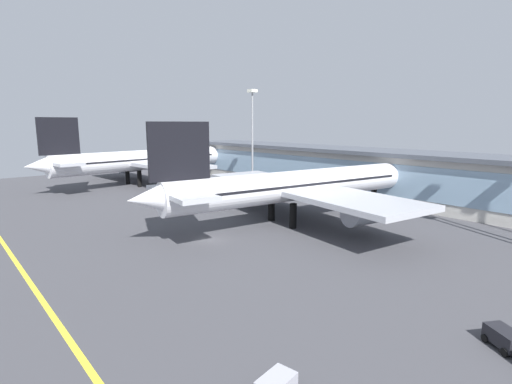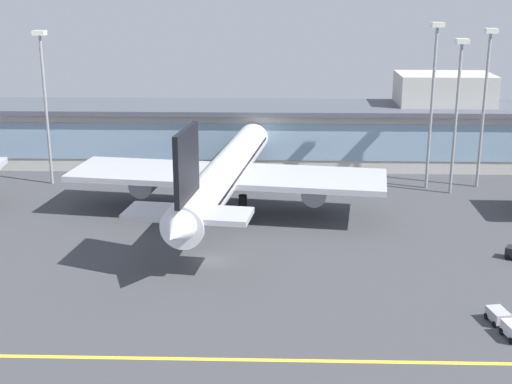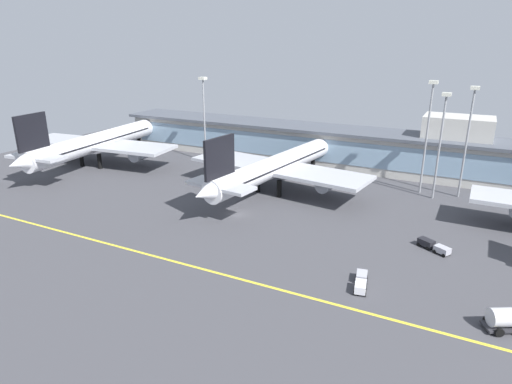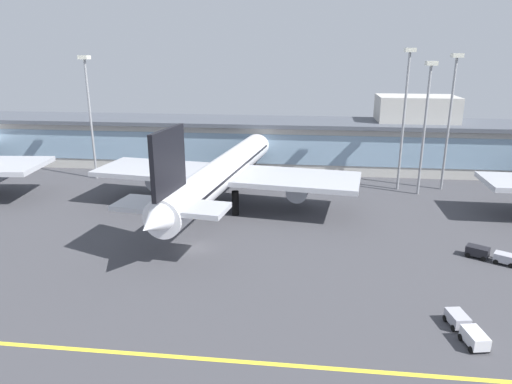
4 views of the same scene
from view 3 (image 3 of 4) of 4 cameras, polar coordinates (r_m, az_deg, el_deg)
name	(u,v)px [view 3 (image 3 of 4)]	position (r m, az deg, el deg)	size (l,w,h in m)	color
ground_plane	(238,214)	(87.69, -2.31, -2.91)	(180.00, 180.00, 0.00)	#424247
taxiway_centreline_stripe	(171,261)	(71.11, -11.07, -8.79)	(144.00, 0.50, 0.01)	yellow
terminal_building	(322,144)	(124.33, 8.61, 6.27)	(123.16, 14.00, 15.55)	beige
airliner_near_left	(97,143)	(129.33, -20.05, 6.09)	(45.02, 56.99, 17.20)	black
airliner_near_right	(276,166)	(99.72, 2.65, 3.39)	(44.03, 54.83, 16.12)	black
baggage_tug_near	(433,246)	(78.42, 22.17, -6.54)	(5.58, 4.24, 1.40)	black
service_truck_far	(361,282)	(64.38, 13.57, -11.35)	(2.66, 5.78, 1.40)	black
apron_light_mast_west	(442,131)	(100.26, 23.10, 7.38)	(1.80, 1.80, 22.93)	gray
apron_light_mast_centre	(204,107)	(123.74, -6.83, 10.92)	(1.80, 1.80, 23.69)	gray
apron_light_mast_east	(469,127)	(103.60, 26.07, 7.68)	(1.80, 1.80, 24.12)	gray
apron_light_mast_far_east	(429,122)	(102.99, 21.62, 8.50)	(1.80, 1.80, 25.02)	gray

